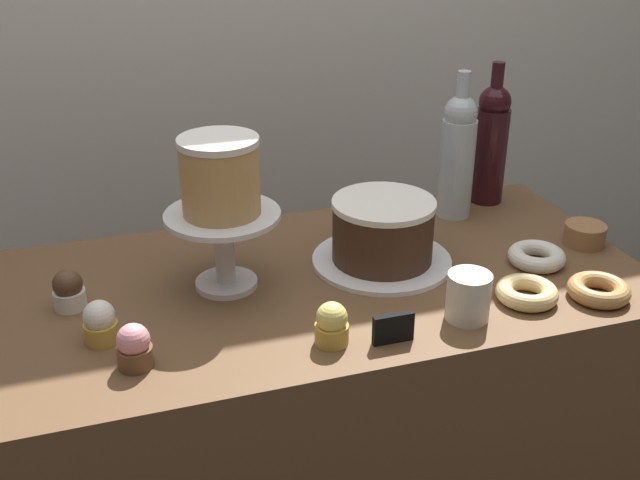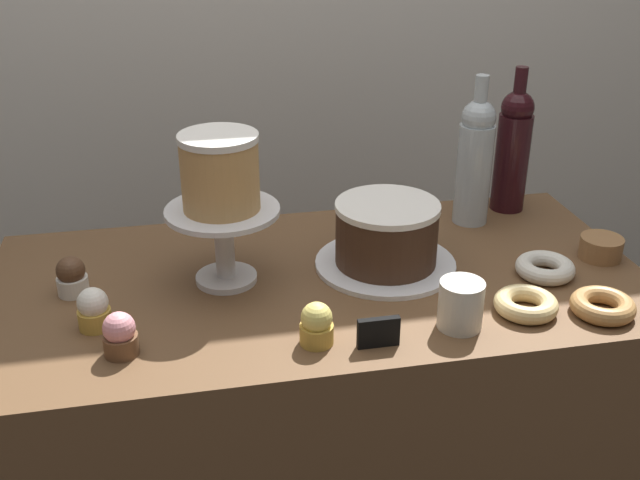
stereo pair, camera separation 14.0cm
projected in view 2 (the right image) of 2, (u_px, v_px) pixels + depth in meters
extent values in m
cube|color=brown|center=(320.00, 456.00, 1.63)|extent=(1.24, 0.62, 0.88)
cylinder|color=silver|center=(226.00, 278.00, 1.43)|extent=(0.12, 0.12, 0.01)
cylinder|color=silver|center=(224.00, 245.00, 1.40)|extent=(0.04, 0.04, 0.13)
cylinder|color=silver|center=(222.00, 211.00, 1.37)|extent=(0.21, 0.21, 0.01)
cylinder|color=tan|center=(220.00, 175.00, 1.34)|extent=(0.14, 0.14, 0.13)
cylinder|color=white|center=(218.00, 138.00, 1.31)|extent=(0.14, 0.14, 0.01)
cylinder|color=white|center=(385.00, 264.00, 1.48)|extent=(0.28, 0.28, 0.01)
cylinder|color=#3D2619|center=(386.00, 236.00, 1.45)|extent=(0.20, 0.20, 0.11)
cylinder|color=white|center=(388.00, 207.00, 1.43)|extent=(0.20, 0.20, 0.01)
cylinder|color=black|center=(511.00, 163.00, 1.69)|extent=(0.08, 0.08, 0.22)
sphere|color=black|center=(518.00, 107.00, 1.64)|extent=(0.07, 0.07, 0.07)
cylinder|color=black|center=(520.00, 84.00, 1.61)|extent=(0.03, 0.03, 0.08)
cylinder|color=#B2BCC1|center=(473.00, 174.00, 1.63)|extent=(0.08, 0.08, 0.22)
sphere|color=#B2BCC1|center=(479.00, 117.00, 1.57)|extent=(0.07, 0.07, 0.07)
cylinder|color=#B2BCC1|center=(481.00, 93.00, 1.55)|extent=(0.03, 0.03, 0.08)
cylinder|color=brown|center=(121.00, 345.00, 1.20)|extent=(0.06, 0.06, 0.03)
sphere|color=pink|center=(119.00, 328.00, 1.19)|extent=(0.05, 0.05, 0.05)
cylinder|color=gold|center=(317.00, 334.00, 1.23)|extent=(0.06, 0.06, 0.03)
sphere|color=#EFDB6B|center=(317.00, 318.00, 1.22)|extent=(0.05, 0.05, 0.05)
cylinder|color=gold|center=(95.00, 319.00, 1.27)|extent=(0.06, 0.06, 0.03)
sphere|color=white|center=(93.00, 303.00, 1.26)|extent=(0.05, 0.05, 0.05)
cylinder|color=white|center=(73.00, 285.00, 1.38)|extent=(0.06, 0.06, 0.03)
sphere|color=brown|center=(71.00, 270.00, 1.36)|extent=(0.05, 0.05, 0.05)
torus|color=silver|center=(545.00, 268.00, 1.44)|extent=(0.11, 0.11, 0.03)
torus|color=#E0C17F|center=(526.00, 304.00, 1.32)|extent=(0.11, 0.11, 0.03)
torus|color=#B27F47|center=(603.00, 306.00, 1.31)|extent=(0.11, 0.11, 0.03)
cylinder|color=olive|center=(600.00, 255.00, 1.51)|extent=(0.08, 0.08, 0.01)
cylinder|color=olive|center=(600.00, 250.00, 1.51)|extent=(0.08, 0.08, 0.01)
cylinder|color=olive|center=(601.00, 245.00, 1.50)|extent=(0.08, 0.08, 0.01)
cylinder|color=olive|center=(602.00, 240.00, 1.50)|extent=(0.08, 0.08, 0.01)
cube|color=black|center=(378.00, 332.00, 1.22)|extent=(0.07, 0.01, 0.05)
cylinder|color=silver|center=(461.00, 305.00, 1.27)|extent=(0.08, 0.08, 0.08)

